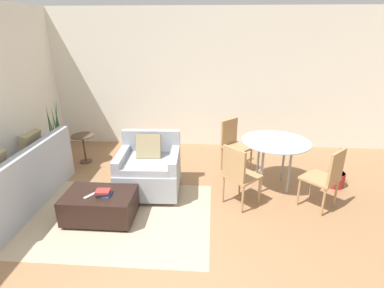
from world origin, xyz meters
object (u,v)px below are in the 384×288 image
couch (15,185)px  potted_plant_small (336,176)px  ottoman (100,205)px  armchair (149,170)px  tv_remote_primary (90,196)px  side_table (84,143)px  dining_chair_near_right (327,175)px  book_stack (103,193)px  dining_table (275,147)px  potted_plant (58,150)px  dining_chair_far_left (233,142)px  dining_chair_near_left (238,172)px

couch → potted_plant_small: couch is taller
couch → ottoman: 1.35m
armchair → ottoman: size_ratio=1.04×
tv_remote_primary → side_table: side_table is taller
armchair → dining_chair_near_right: 2.52m
book_stack → dining_table: dining_table is taller
couch → potted_plant: (-0.08, 1.41, -0.05)m
dining_table → dining_chair_far_left: dining_chair_far_left is taller
armchair → tv_remote_primary: (-0.59, -0.82, 0.02)m
armchair → book_stack: (-0.43, -0.79, 0.05)m
book_stack → dining_chair_near_left: 1.80m
couch → dining_chair_far_left: 3.42m
couch → armchair: size_ratio=2.17×
side_table → couch: bearing=-105.0°
dining_table → dining_chair_near_right: size_ratio=1.15×
armchair → ottoman: bearing=-123.3°
ottoman → dining_chair_near_left: 1.89m
ottoman → dining_chair_near_right: (2.99, 0.45, 0.31)m
ottoman → potted_plant_small: potted_plant_small is taller
book_stack → potted_plant: potted_plant is taller
book_stack → tv_remote_primary: (-0.16, -0.03, -0.03)m
couch → book_stack: bearing=-11.9°
book_stack → couch: bearing=168.1°
potted_plant_small → armchair: bearing=-173.1°
potted_plant → dining_chair_near_left: size_ratio=1.35×
dining_chair_near_left → dining_chair_far_left: 1.18m
tv_remote_primary → potted_plant_small: bearing=18.6°
armchair → book_stack: 0.90m
dining_chair_near_left → dining_chair_far_left: bearing=90.0°
couch → dining_chair_near_right: couch is taller
armchair → dining_table: size_ratio=0.90×
armchair → dining_chair_near_right: (2.49, -0.31, 0.15)m
couch → armchair: (1.82, 0.50, 0.05)m
tv_remote_primary → dining_table: (2.49, 1.11, 0.29)m
armchair → potted_plant: potted_plant is taller
book_stack → potted_plant: (-1.47, 1.70, -0.15)m
couch → book_stack: (1.39, -0.29, 0.10)m
couch → tv_remote_primary: size_ratio=12.31×
tv_remote_primary → side_table: (-0.84, 1.80, -0.01)m
dining_chair_far_left → potted_plant_small: (1.61, -0.53, -0.34)m
dining_table → tv_remote_primary: bearing=-156.0°
couch → book_stack: 1.43m
dining_chair_far_left → dining_chair_near_right: bearing=-45.0°
tv_remote_primary → dining_chair_near_left: dining_chair_near_left is taller
armchair → dining_chair_near_left: (1.31, -0.31, 0.15)m
tv_remote_primary → potted_plant_small: 3.71m
book_stack → potted_plant_small: bearing=18.9°
dining_table → potted_plant_small: 1.13m
side_table → dining_chair_far_left: size_ratio=0.59×
dining_chair_near_left → potted_plant_small: bearing=22.3°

